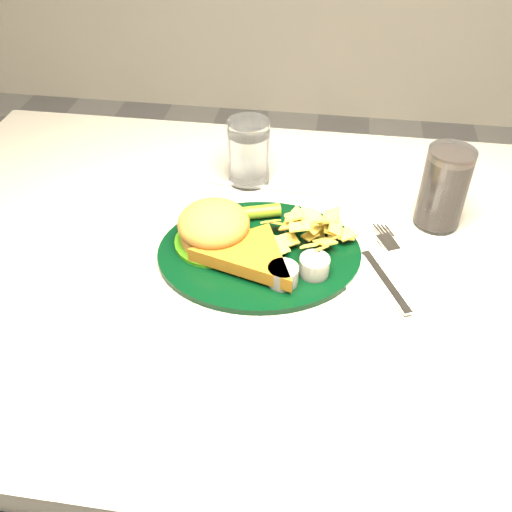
{
  "coord_description": "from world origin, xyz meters",
  "views": [
    {
      "loc": [
        0.08,
        -0.64,
        1.3
      ],
      "look_at": [
        -0.01,
        -0.06,
        0.8
      ],
      "focal_mm": 40.0,
      "sensor_mm": 36.0,
      "label": 1
    }
  ],
  "objects": [
    {
      "name": "ground",
      "position": [
        0.0,
        0.0,
        0.0
      ],
      "size": [
        4.0,
        4.0,
        0.0
      ],
      "primitive_type": "plane",
      "color": "gray",
      "rests_on": "ground"
    },
    {
      "name": "table",
      "position": [
        0.0,
        0.0,
        0.38
      ],
      "size": [
        1.2,
        0.8,
        0.75
      ],
      "primitive_type": null,
      "color": "gray",
      "rests_on": "ground"
    },
    {
      "name": "dinner_plate",
      "position": [
        -0.01,
        0.0,
        0.78
      ],
      "size": [
        0.33,
        0.29,
        0.07
      ],
      "primitive_type": null,
      "rotation": [
        0.0,
        0.0,
        0.15
      ],
      "color": "black",
      "rests_on": "table"
    },
    {
      "name": "water_glass",
      "position": [
        -0.06,
        0.2,
        0.81
      ],
      "size": [
        0.08,
        0.08,
        0.11
      ],
      "primitive_type": "cylinder",
      "rotation": [
        0.0,
        0.0,
        -0.18
      ],
      "color": "white",
      "rests_on": "table"
    },
    {
      "name": "cola_glass",
      "position": [
        0.25,
        0.12,
        0.82
      ],
      "size": [
        0.09,
        0.09,
        0.13
      ],
      "primitive_type": "cylinder",
      "rotation": [
        0.0,
        0.0,
        0.43
      ],
      "color": "black",
      "rests_on": "table"
    },
    {
      "name": "fork_napkin",
      "position": [
        0.17,
        -0.03,
        0.76
      ],
      "size": [
        0.19,
        0.21,
        0.01
      ],
      "primitive_type": null,
      "rotation": [
        0.0,
        0.0,
        0.44
      ],
      "color": "white",
      "rests_on": "table"
    },
    {
      "name": "wrapped_straw",
      "position": [
        -0.04,
        0.18,
        0.75
      ],
      "size": [
        0.21,
        0.08,
        0.01
      ],
      "primitive_type": null,
      "rotation": [
        0.0,
        0.0,
        -0.04
      ],
      "color": "white",
      "rests_on": "table"
    }
  ]
}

